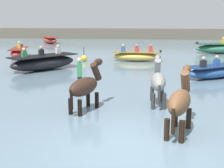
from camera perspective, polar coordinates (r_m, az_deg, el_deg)
The scene contains 14 objects.
ground_plane at distance 7.10m, azimuth 3.68°, elevation -14.53°, with size 120.00×120.00×0.00m, color gray.
water_surface at distance 16.59m, azimuth 5.28°, elevation 2.12°, with size 90.00×90.00×0.43m, color slate.
horse_lead_dark_bay at distance 9.14m, azimuth -5.05°, elevation -0.69°, with size 0.96×1.74×1.92m.
horse_trailing_bay at distance 7.50m, azimuth 12.62°, elevation -3.55°, with size 0.86×1.84×2.01m.
horse_flank_grey at distance 9.85m, azimuth 8.63°, elevation 0.26°, with size 0.49×1.78×1.94m.
boat_distant_west at distance 16.53m, azimuth -12.70°, elevation 3.96°, with size 3.43×3.69×1.25m.
boat_far_inshore at distance 22.32m, azimuth -17.07°, elevation 5.68°, with size 1.63×3.01×1.08m.
boat_far_offshore at distance 19.40m, azimuth 4.66°, elevation 5.23°, with size 3.10×1.05×1.06m.
boat_near_starboard at distance 24.84m, azimuth 20.03°, elevation 6.31°, with size 4.36×2.05×1.23m.
boat_near_port at distance 32.89m, azimuth -11.59°, elevation 8.09°, with size 2.75×3.34×0.64m.
boat_mid_channel at distance 14.79m, azimuth 18.62°, elevation 2.27°, with size 3.00×2.41×1.06m.
person_wading_close at distance 12.23m, azimuth -6.07°, elevation 1.41°, with size 0.26×0.35×1.63m.
channel_buoy at distance 19.31m, azimuth -5.27°, elevation 4.86°, with size 0.39×0.39×0.89m.
far_shoreline at distance 38.60m, azimuth 5.92°, elevation 9.08°, with size 80.00×2.40×1.72m, color #605B4C.
Camera 1 is at (0.24, -6.31, 3.24)m, focal length 48.76 mm.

